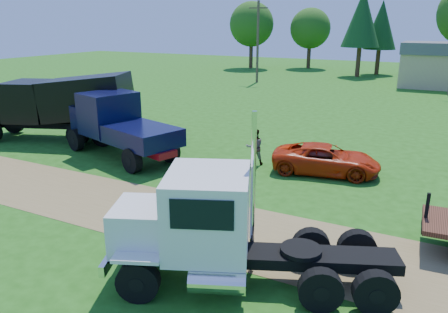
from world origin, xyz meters
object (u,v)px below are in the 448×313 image
at_px(white_semi_tractor, 211,228).
at_px(black_dump_truck, 61,103).
at_px(orange_pickup, 326,159).
at_px(navy_truck, 117,124).

relative_size(white_semi_tractor, black_dump_truck, 0.83).
bearing_deg(orange_pickup, navy_truck, 91.58).
relative_size(white_semi_tractor, orange_pickup, 1.58).
height_order(navy_truck, orange_pickup, navy_truck).
bearing_deg(navy_truck, white_semi_tractor, -21.83).
bearing_deg(orange_pickup, white_semi_tractor, 167.44).
xyz_separation_m(white_semi_tractor, navy_truck, (-10.05, 8.04, 0.09)).
xyz_separation_m(white_semi_tractor, orange_pickup, (0.45, 10.20, -0.90)).
distance_m(navy_truck, orange_pickup, 10.77).
xyz_separation_m(white_semi_tractor, black_dump_truck, (-15.13, 9.09, 0.61)).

